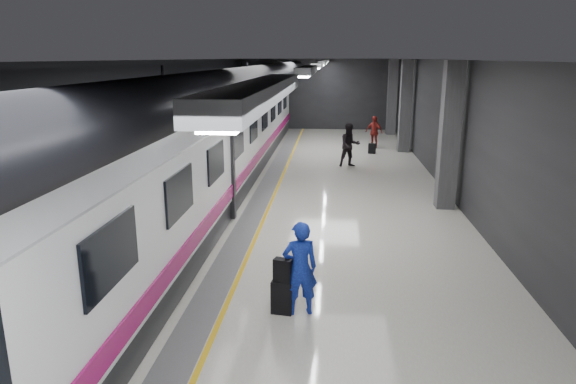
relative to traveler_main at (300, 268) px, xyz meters
name	(u,v)px	position (x,y,z in m)	size (l,w,h in m)	color
ground	(295,223)	(-0.46, 5.30, -0.89)	(40.00, 40.00, 0.00)	silver
platform_hall	(288,95)	(-0.75, 6.25, 2.65)	(10.02, 40.02, 4.51)	black
train	(180,150)	(-3.71, 5.30, 1.18)	(3.05, 38.00, 4.05)	black
traveler_main	(300,268)	(0.00, 0.00, 0.00)	(0.65, 0.42, 1.77)	blue
suitcase_main	(282,297)	(-0.32, -0.01, -0.57)	(0.39, 0.24, 0.63)	black
shoulder_bag	(283,270)	(-0.31, -0.03, -0.04)	(0.33, 0.18, 0.44)	black
traveler_far_a	(350,145)	(1.28, 13.33, 0.05)	(0.91, 0.71, 1.87)	black
traveler_far_b	(374,132)	(2.68, 18.21, -0.06)	(0.97, 0.40, 1.66)	maroon
suitcase_far	(372,148)	(2.49, 16.53, -0.64)	(0.34, 0.22, 0.50)	black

